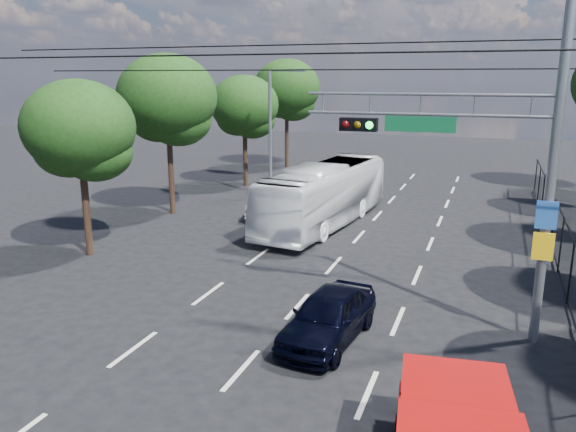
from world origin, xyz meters
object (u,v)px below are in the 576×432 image
at_px(white_van, 275,200).
at_px(signal_mast, 501,137).
at_px(white_bus, 325,194).
at_px(navy_hatchback, 328,316).

bearing_deg(white_van, signal_mast, -49.43).
height_order(signal_mast, white_bus, signal_mast).
bearing_deg(white_bus, signal_mast, -45.88).
bearing_deg(signal_mast, white_van, 134.04).
bearing_deg(white_bus, navy_hatchback, -66.24).
bearing_deg(navy_hatchback, white_van, 123.46).
height_order(navy_hatchback, white_bus, white_bus).
bearing_deg(white_van, navy_hatchback, -66.26).
height_order(signal_mast, white_van, signal_mast).
relative_size(navy_hatchback, white_bus, 0.39).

